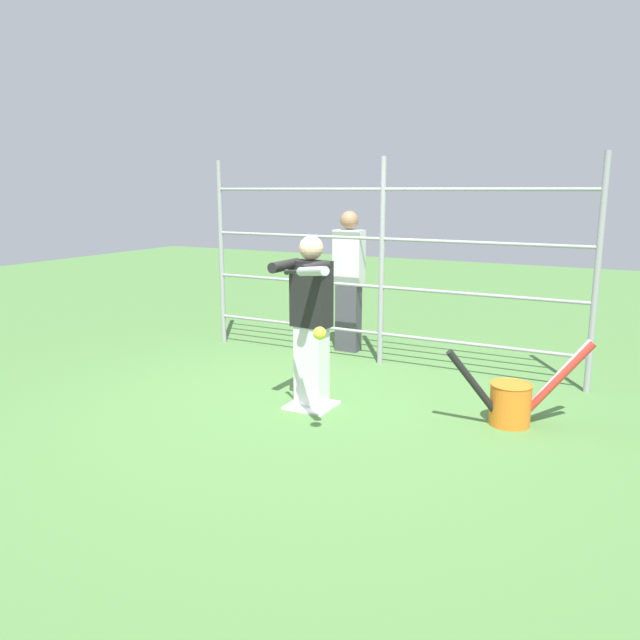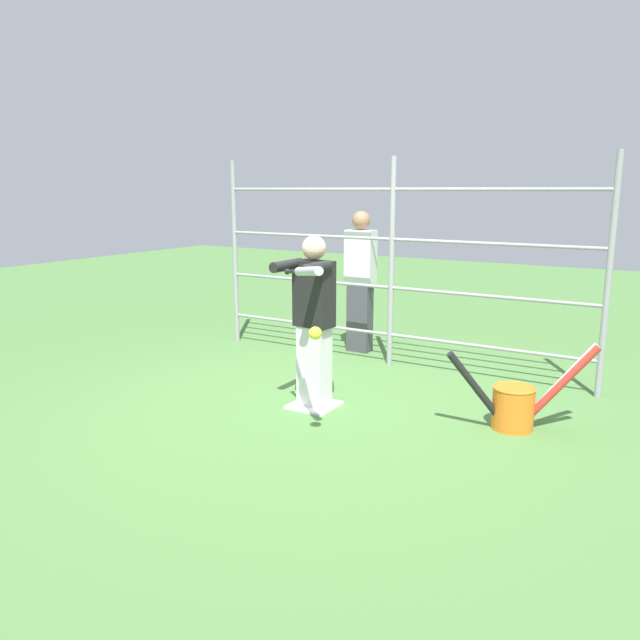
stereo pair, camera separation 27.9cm
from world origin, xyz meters
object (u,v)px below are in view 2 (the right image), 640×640
softball_in_flight (315,333)px  bystander_behind_fence (360,280)px  baseball_bat_swinging (305,271)px  batter (313,317)px  bat_bucket (517,404)px

softball_in_flight → bystander_behind_fence: bystander_behind_fence is taller
baseball_bat_swinging → bystander_behind_fence: bearing=-70.6°
batter → bat_bucket: (-1.69, -0.40, -0.61)m
baseball_bat_swinging → bat_bucket: baseball_bat_swinging is taller
batter → softball_in_flight: size_ratio=15.97×
softball_in_flight → bat_bucket: 1.83m
baseball_bat_swinging → bat_bucket: 2.06m
batter → bat_bucket: bearing=-166.6°
batter → bystander_behind_fence: bearing=-74.0°
baseball_bat_swinging → bat_bucket: (-1.30, -1.14, -1.12)m
softball_in_flight → baseball_bat_swinging: bearing=-31.6°
bat_bucket → bystander_behind_fence: bystander_behind_fence is taller
softball_in_flight → bystander_behind_fence: size_ratio=0.06×
baseball_bat_swinging → bystander_behind_fence: 2.91m
baseball_bat_swinging → softball_in_flight: bearing=148.4°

